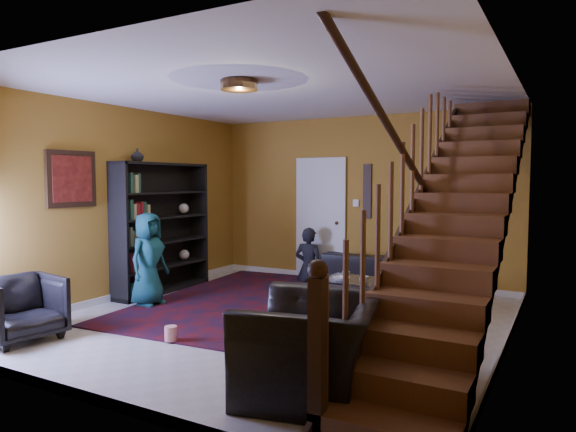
# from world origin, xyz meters

# --- Properties ---
(floor) EXTENTS (5.50, 5.50, 0.00)m
(floor) POSITION_xyz_m (0.00, 0.00, 0.00)
(floor) COLOR beige
(floor) RESTS_ON ground
(room) EXTENTS (5.50, 5.50, 5.50)m
(room) POSITION_xyz_m (-1.33, 1.33, 0.05)
(room) COLOR #A67024
(room) RESTS_ON ground
(staircase) EXTENTS (0.95, 5.02, 3.18)m
(staircase) POSITION_xyz_m (2.12, -0.00, 1.40)
(staircase) COLOR brown
(staircase) RESTS_ON floor
(bookshelf) EXTENTS (0.35, 1.80, 2.00)m
(bookshelf) POSITION_xyz_m (-2.40, 0.60, 0.96)
(bookshelf) COLOR black
(bookshelf) RESTS_ON floor
(door) EXTENTS (0.82, 0.05, 2.05)m
(door) POSITION_xyz_m (-0.70, 2.73, 1.02)
(door) COLOR silver
(door) RESTS_ON floor
(framed_picture) EXTENTS (0.04, 0.74, 0.74)m
(framed_picture) POSITION_xyz_m (-2.57, -0.90, 1.75)
(framed_picture) COLOR maroon
(framed_picture) RESTS_ON room
(wall_hanging) EXTENTS (0.14, 0.03, 0.90)m
(wall_hanging) POSITION_xyz_m (0.15, 2.73, 1.55)
(wall_hanging) COLOR black
(wall_hanging) RESTS_ON room
(ceiling_fixture) EXTENTS (0.40, 0.40, 0.10)m
(ceiling_fixture) POSITION_xyz_m (0.00, -0.80, 2.74)
(ceiling_fixture) COLOR #3F2814
(ceiling_fixture) RESTS_ON room
(rug) EXTENTS (3.86, 4.33, 0.02)m
(rug) POSITION_xyz_m (-0.38, 0.74, 0.01)
(rug) COLOR #490D12
(rug) RESTS_ON floor
(sofa) EXTENTS (2.05, 0.85, 0.59)m
(sofa) POSITION_xyz_m (0.46, 2.30, 0.30)
(sofa) COLOR black
(sofa) RESTS_ON floor
(armchair_left) EXTENTS (0.88, 0.86, 0.69)m
(armchair_left) POSITION_xyz_m (-2.05, -2.00, 0.35)
(armchair_left) COLOR black
(armchair_left) RESTS_ON floor
(armchair_right) EXTENTS (1.29, 1.41, 0.78)m
(armchair_right) POSITION_xyz_m (1.33, -1.73, 0.39)
(armchair_right) COLOR black
(armchair_right) RESTS_ON floor
(person_adult_a) EXTENTS (0.52, 0.36, 1.39)m
(person_adult_a) POSITION_xyz_m (-0.74, 2.35, 0.24)
(person_adult_a) COLOR black
(person_adult_a) RESTS_ON sofa
(person_adult_b) EXTENTS (0.62, 0.50, 1.23)m
(person_adult_b) POSITION_xyz_m (1.44, 2.35, 0.16)
(person_adult_b) COLOR black
(person_adult_b) RESTS_ON sofa
(person_child) EXTENTS (0.42, 0.64, 1.29)m
(person_child) POSITION_xyz_m (-1.95, -0.18, 0.65)
(person_child) COLOR #165556
(person_child) RESTS_ON armchair_left
(coffee_table) EXTENTS (1.19, 0.73, 0.44)m
(coffee_table) POSITION_xyz_m (0.86, 0.82, 0.25)
(coffee_table) COLOR black
(coffee_table) RESTS_ON floor
(cup_a) EXTENTS (0.15, 0.15, 0.09)m
(cup_a) POSITION_xyz_m (0.89, 0.64, 0.49)
(cup_a) COLOR #999999
(cup_a) RESTS_ON coffee_table
(cup_b) EXTENTS (0.11, 0.11, 0.09)m
(cup_b) POSITION_xyz_m (0.57, 0.82, 0.49)
(cup_b) COLOR #999999
(cup_b) RESTS_ON coffee_table
(bowl) EXTENTS (0.24, 0.24, 0.05)m
(bowl) POSITION_xyz_m (0.56, 0.67, 0.47)
(bowl) COLOR #999999
(bowl) RESTS_ON coffee_table
(vase) EXTENTS (0.18, 0.18, 0.19)m
(vase) POSITION_xyz_m (-2.41, 0.10, 2.10)
(vase) COLOR #999999
(vase) RESTS_ON bookshelf
(popcorn_bucket) EXTENTS (0.14, 0.14, 0.16)m
(popcorn_bucket) POSITION_xyz_m (-0.57, -1.28, 0.10)
(popcorn_bucket) COLOR red
(popcorn_bucket) RESTS_ON rug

